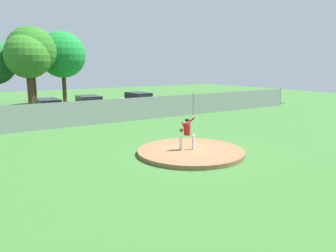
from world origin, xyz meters
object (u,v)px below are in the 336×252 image
(baseball, at_px, (198,146))
(parked_car_white, at_px, (89,106))
(pitcher_youth, at_px, (187,131))
(parked_car_charcoal, at_px, (48,109))
(parked_car_silver, at_px, (138,102))

(baseball, xyz_separation_m, parked_car_white, (-0.62, 14.42, 0.56))
(pitcher_youth, bearing_deg, parked_car_charcoal, 102.49)
(parked_car_white, relative_size, parked_car_silver, 0.94)
(baseball, distance_m, parked_car_silver, 15.09)
(parked_car_silver, bearing_deg, baseball, -106.24)
(pitcher_youth, height_order, parked_car_white, pitcher_youth)
(parked_car_charcoal, distance_m, parked_car_silver, 8.27)
(parked_car_charcoal, bearing_deg, parked_car_white, 2.61)
(pitcher_youth, relative_size, baseball, 21.56)
(pitcher_youth, distance_m, parked_car_silver, 15.50)
(parked_car_white, relative_size, parked_car_charcoal, 0.94)
(baseball, height_order, parked_car_white, parked_car_white)
(pitcher_youth, height_order, parked_car_silver, pitcher_youth)
(parked_car_white, height_order, parked_car_silver, parked_car_silver)
(parked_car_charcoal, height_order, parked_car_silver, parked_car_silver)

